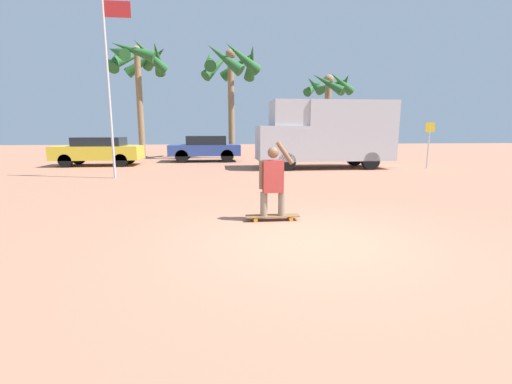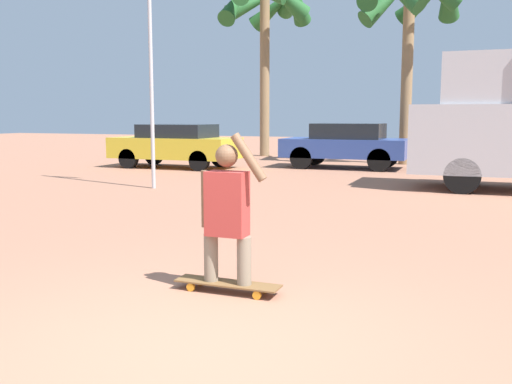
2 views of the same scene
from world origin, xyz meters
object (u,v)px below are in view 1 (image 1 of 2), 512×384
at_px(parked_car_blue, 205,148).
at_px(palm_tree_near_van, 329,90).
at_px(palm_tree_center_background, 231,66).
at_px(person_skateboarder, 273,178).
at_px(street_sign, 429,139).
at_px(parked_car_yellow, 99,150).
at_px(camper_van, 327,132).
at_px(skateboard, 273,216).
at_px(palm_tree_far_left, 138,61).
at_px(flagpole, 110,76).

distance_m(parked_car_blue, palm_tree_near_van, 8.27).
xyz_separation_m(palm_tree_near_van, palm_tree_center_background, (-5.90, 1.25, 1.48)).
bearing_deg(palm_tree_center_background, person_skateboarder, -89.12).
height_order(parked_car_blue, street_sign, street_sign).
relative_size(parked_car_blue, parked_car_yellow, 0.96).
height_order(camper_van, palm_tree_center_background, palm_tree_center_background).
relative_size(skateboard, parked_car_yellow, 0.25).
xyz_separation_m(palm_tree_near_van, palm_tree_far_left, (-11.90, 3.35, 2.08)).
bearing_deg(camper_van, palm_tree_center_background, 123.43).
distance_m(parked_car_yellow, palm_tree_near_van, 13.49).
relative_size(person_skateboarder, street_sign, 0.69).
height_order(skateboard, street_sign, street_sign).
bearing_deg(person_skateboarder, street_sign, 44.80).
bearing_deg(camper_van, parked_car_blue, 144.37).
bearing_deg(palm_tree_far_left, person_skateboarder, -70.65).
relative_size(parked_car_yellow, palm_tree_near_van, 0.80).
xyz_separation_m(palm_tree_center_background, palm_tree_far_left, (-6.01, 2.10, 0.60)).
bearing_deg(street_sign, parked_car_blue, 155.18).
height_order(person_skateboarder, parked_car_yellow, person_skateboarder).
height_order(parked_car_yellow, palm_tree_far_left, palm_tree_far_left).
bearing_deg(person_skateboarder, palm_tree_far_left, 109.35).
bearing_deg(person_skateboarder, skateboard, 0.00).
bearing_deg(flagpole, palm_tree_center_background, 62.93).
distance_m(parked_car_blue, palm_tree_far_left, 8.27).
relative_size(camper_van, parked_car_blue, 1.56).
height_order(parked_car_blue, palm_tree_center_background, palm_tree_center_background).
bearing_deg(palm_tree_near_van, parked_car_blue, -172.46).
xyz_separation_m(person_skateboarder, camper_van, (3.98, 9.30, 0.83)).
relative_size(camper_van, street_sign, 2.94).
xyz_separation_m(skateboard, palm_tree_center_background, (-0.24, 15.69, 5.58)).
bearing_deg(parked_car_yellow, camper_van, -11.68).
xyz_separation_m(parked_car_blue, palm_tree_near_van, (7.47, 0.99, 3.40)).
distance_m(person_skateboarder, parked_car_blue, 13.58).
bearing_deg(flagpole, parked_car_blue, 65.89).
height_order(camper_van, parked_car_blue, camper_van).
distance_m(person_skateboarder, palm_tree_near_van, 15.87).
xyz_separation_m(camper_van, parked_car_yellow, (-11.06, 2.29, -0.91)).
distance_m(palm_tree_near_van, street_sign, 7.14).
bearing_deg(street_sign, flagpole, -171.88).
distance_m(skateboard, parked_car_blue, 13.59).
bearing_deg(skateboard, palm_tree_far_left, 109.35).
xyz_separation_m(camper_van, parked_car_blue, (-5.80, 4.16, -0.89)).
distance_m(flagpole, street_sign, 13.84).
bearing_deg(flagpole, skateboard, -54.02).
distance_m(skateboard, camper_van, 10.24).
bearing_deg(parked_car_yellow, flagpole, -65.54).
distance_m(skateboard, palm_tree_far_left, 19.85).
bearing_deg(skateboard, palm_tree_near_van, 68.62).
xyz_separation_m(parked_car_blue, parked_car_yellow, (-5.26, -1.87, -0.02)).
height_order(skateboard, parked_car_yellow, parked_car_yellow).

